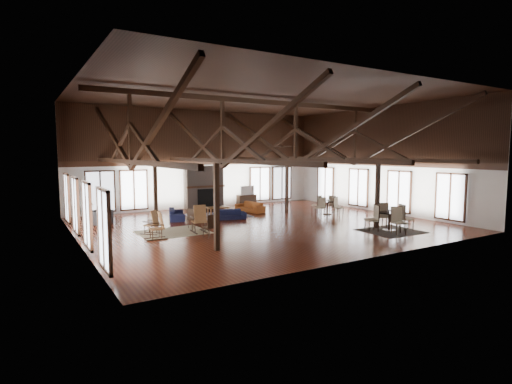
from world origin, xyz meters
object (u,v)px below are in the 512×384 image
sofa_navy_front (229,214)px  sofa_navy_left (177,214)px  cafe_table_near (389,218)px  tv_console (246,200)px  armchair (100,217)px  coffee_table (218,208)px  cafe_table_far (327,205)px  sofa_orange (250,207)px

sofa_navy_front → sofa_navy_left: size_ratio=0.90×
cafe_table_near → tv_console: cafe_table_near is taller
armchair → cafe_table_near: 13.41m
coffee_table → tv_console: tv_console is taller
sofa_navy_left → cafe_table_near: cafe_table_near is taller
armchair → cafe_table_far: size_ratio=0.53×
sofa_navy_front → sofa_orange: 2.82m
coffee_table → cafe_table_far: bearing=-23.6°
sofa_navy_front → cafe_table_near: size_ratio=0.76×
sofa_orange → tv_console: tv_console is taller
coffee_table → tv_console: size_ratio=0.98×
sofa_orange → cafe_table_near: 8.39m
armchair → cafe_table_far: cafe_table_far is taller
sofa_navy_left → cafe_table_far: 8.20m
coffee_table → armchair: armchair is taller
sofa_navy_front → sofa_orange: (2.24, 1.71, 0.03)m
sofa_orange → cafe_table_far: cafe_table_far is taller
sofa_navy_left → tv_console: size_ratio=1.46×
sofa_navy_front → cafe_table_near: (4.59, -6.34, 0.32)m
armchair → tv_console: (9.63, 2.70, -0.01)m
sofa_navy_front → sofa_orange: sofa_orange is taller
sofa_navy_front → sofa_navy_left: (-2.34, 1.35, 0.03)m
cafe_table_near → cafe_table_far: cafe_table_near is taller
armchair → tv_console: size_ratio=0.79×
tv_console → armchair: bearing=-164.4°
sofa_navy_left → tv_console: (5.99, 3.26, 0.05)m
armchair → cafe_table_far: 11.84m
coffee_table → armchair: (-6.05, 0.40, -0.08)m
sofa_navy_front → cafe_table_far: 5.58m
sofa_orange → armchair: armchair is taller
coffee_table → cafe_table_near: cafe_table_near is taller
coffee_table → sofa_navy_front: bearing=-88.2°
sofa_navy_left → cafe_table_far: (7.74, -2.71, 0.22)m
cafe_table_near → tv_console: bearing=94.9°
sofa_orange → cafe_table_far: (3.16, -3.07, 0.21)m
sofa_orange → armchair: size_ratio=1.89×
sofa_navy_front → sofa_navy_left: 2.70m
sofa_orange → tv_console: 3.23m
sofa_navy_front → tv_console: bearing=67.1°
sofa_orange → coffee_table: 2.17m
sofa_navy_front → tv_console: tv_console is taller
sofa_orange → coffee_table: bearing=-95.4°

